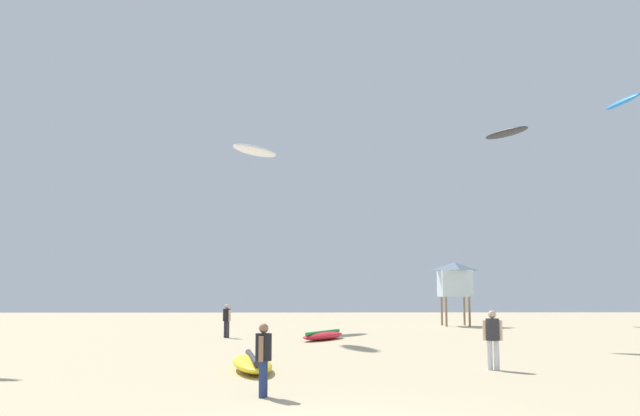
{
  "coord_description": "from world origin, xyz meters",
  "views": [
    {
      "loc": [
        -0.54,
        -11.98,
        2.38
      ],
      "look_at": [
        0.0,
        20.33,
        6.16
      ],
      "focal_mm": 39.03,
      "sensor_mm": 36.0,
      "label": 1
    }
  ],
  "objects_px": {
    "kite_aloft_3": "(255,151)",
    "kite_grounded_mid": "(323,336)",
    "lifeguard_tower": "(455,279)",
    "person_midground": "(227,318)",
    "person_foreground": "(263,354)",
    "person_left": "(493,335)",
    "kite_aloft_9": "(623,102)",
    "kite_aloft_8": "(506,133)",
    "kite_grounded_near": "(252,363)"
  },
  "relations": [
    {
      "from": "kite_aloft_3",
      "to": "kite_grounded_mid",
      "type": "bearing_deg",
      "value": -67.71
    },
    {
      "from": "kite_grounded_mid",
      "to": "lifeguard_tower",
      "type": "height_order",
      "value": "lifeguard_tower"
    },
    {
      "from": "person_midground",
      "to": "kite_aloft_3",
      "type": "height_order",
      "value": "kite_aloft_3"
    },
    {
      "from": "person_foreground",
      "to": "kite_grounded_mid",
      "type": "bearing_deg",
      "value": 95.83
    },
    {
      "from": "person_left",
      "to": "kite_aloft_9",
      "type": "bearing_deg",
      "value": -34.61
    },
    {
      "from": "person_midground",
      "to": "kite_aloft_3",
      "type": "bearing_deg",
      "value": 38.11
    },
    {
      "from": "person_foreground",
      "to": "kite_aloft_9",
      "type": "distance_m",
      "value": 21.9
    },
    {
      "from": "person_left",
      "to": "kite_aloft_3",
      "type": "distance_m",
      "value": 26.02
    },
    {
      "from": "kite_aloft_3",
      "to": "kite_aloft_8",
      "type": "height_order",
      "value": "kite_aloft_8"
    },
    {
      "from": "person_left",
      "to": "kite_grounded_near",
      "type": "relative_size",
      "value": 0.42
    },
    {
      "from": "lifeguard_tower",
      "to": "kite_aloft_3",
      "type": "bearing_deg",
      "value": -169.07
    },
    {
      "from": "person_foreground",
      "to": "kite_aloft_8",
      "type": "relative_size",
      "value": 0.36
    },
    {
      "from": "person_midground",
      "to": "kite_grounded_mid",
      "type": "height_order",
      "value": "person_midground"
    },
    {
      "from": "person_left",
      "to": "kite_aloft_8",
      "type": "xyz_separation_m",
      "value": [
        9.47,
        30.42,
        13.12
      ]
    },
    {
      "from": "person_midground",
      "to": "lifeguard_tower",
      "type": "height_order",
      "value": "lifeguard_tower"
    },
    {
      "from": "kite_grounded_near",
      "to": "kite_aloft_8",
      "type": "distance_m",
      "value": 37.51
    },
    {
      "from": "person_foreground",
      "to": "kite_aloft_3",
      "type": "relative_size",
      "value": 0.39
    },
    {
      "from": "kite_grounded_mid",
      "to": "kite_aloft_3",
      "type": "xyz_separation_m",
      "value": [
        -4.08,
        9.94,
        10.86
      ]
    },
    {
      "from": "kite_grounded_near",
      "to": "person_left",
      "type": "bearing_deg",
      "value": 1.62
    },
    {
      "from": "kite_grounded_near",
      "to": "person_foreground",
      "type": "bearing_deg",
      "value": -82.55
    },
    {
      "from": "lifeguard_tower",
      "to": "kite_aloft_9",
      "type": "height_order",
      "value": "kite_aloft_9"
    },
    {
      "from": "person_foreground",
      "to": "kite_aloft_3",
      "type": "bearing_deg",
      "value": 106.35
    },
    {
      "from": "person_left",
      "to": "kite_aloft_8",
      "type": "bearing_deg",
      "value": -7.16
    },
    {
      "from": "kite_aloft_3",
      "to": "person_foreground",
      "type": "bearing_deg",
      "value": -85.06
    },
    {
      "from": "person_midground",
      "to": "lifeguard_tower",
      "type": "xyz_separation_m",
      "value": [
        13.65,
        10.96,
        2.09
      ]
    },
    {
      "from": "kite_aloft_3",
      "to": "kite_aloft_9",
      "type": "bearing_deg",
      "value": -39.81
    },
    {
      "from": "person_midground",
      "to": "kite_grounded_near",
      "type": "distance_m",
      "value": 14.28
    },
    {
      "from": "person_foreground",
      "to": "lifeguard_tower",
      "type": "bearing_deg",
      "value": 81.86
    },
    {
      "from": "person_foreground",
      "to": "kite_aloft_3",
      "type": "distance_m",
      "value": 29.33
    },
    {
      "from": "person_foreground",
      "to": "kite_grounded_near",
      "type": "relative_size",
      "value": 0.39
    },
    {
      "from": "kite_aloft_9",
      "to": "person_foreground",
      "type": "bearing_deg",
      "value": -137.69
    },
    {
      "from": "kite_aloft_3",
      "to": "lifeguard_tower",
      "type": "bearing_deg",
      "value": 10.93
    },
    {
      "from": "kite_grounded_mid",
      "to": "lifeguard_tower",
      "type": "bearing_deg",
      "value": 54.39
    },
    {
      "from": "kite_aloft_3",
      "to": "kite_grounded_near",
      "type": "bearing_deg",
      "value": -85.6
    },
    {
      "from": "kite_aloft_9",
      "to": "person_left",
      "type": "bearing_deg",
      "value": -134.74
    },
    {
      "from": "person_foreground",
      "to": "person_midground",
      "type": "xyz_separation_m",
      "value": [
        -3.03,
        18.97,
        0.01
      ]
    },
    {
      "from": "kite_grounded_near",
      "to": "kite_aloft_9",
      "type": "relative_size",
      "value": 1.62
    },
    {
      "from": "person_midground",
      "to": "kite_grounded_mid",
      "type": "xyz_separation_m",
      "value": [
        4.74,
        -1.49,
        -0.75
      ]
    },
    {
      "from": "kite_grounded_near",
      "to": "kite_aloft_8",
      "type": "relative_size",
      "value": 0.9
    },
    {
      "from": "kite_grounded_near",
      "to": "lifeguard_tower",
      "type": "distance_m",
      "value": 27.58
    },
    {
      "from": "person_midground",
      "to": "person_left",
      "type": "distance_m",
      "value": 16.82
    },
    {
      "from": "person_foreground",
      "to": "kite_grounded_mid",
      "type": "distance_m",
      "value": 17.58
    },
    {
      "from": "kite_grounded_near",
      "to": "kite_aloft_3",
      "type": "relative_size",
      "value": 0.99
    },
    {
      "from": "kite_grounded_mid",
      "to": "kite_aloft_8",
      "type": "bearing_deg",
      "value": 51.71
    },
    {
      "from": "person_midground",
      "to": "kite_grounded_mid",
      "type": "relative_size",
      "value": 0.45
    },
    {
      "from": "kite_aloft_8",
      "to": "kite_aloft_9",
      "type": "xyz_separation_m",
      "value": [
        -1.37,
        -22.25,
        -3.69
      ]
    },
    {
      "from": "lifeguard_tower",
      "to": "kite_aloft_8",
      "type": "height_order",
      "value": "kite_aloft_8"
    },
    {
      "from": "person_foreground",
      "to": "kite_aloft_9",
      "type": "height_order",
      "value": "kite_aloft_9"
    },
    {
      "from": "kite_aloft_3",
      "to": "person_midground",
      "type": "bearing_deg",
      "value": -94.47
    },
    {
      "from": "person_midground",
      "to": "kite_grounded_near",
      "type": "xyz_separation_m",
      "value": [
        2.39,
        -14.06,
        -0.73
      ]
    }
  ]
}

